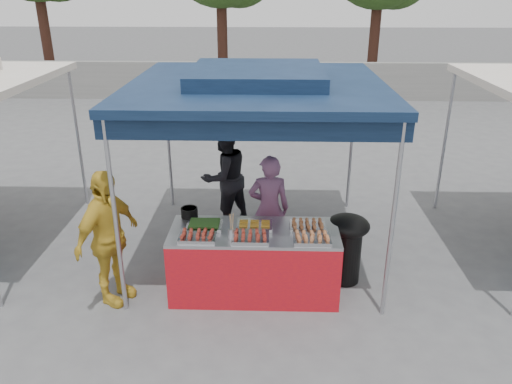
{
  "coord_description": "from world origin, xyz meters",
  "views": [
    {
      "loc": [
        0.18,
        -5.34,
        3.55
      ],
      "look_at": [
        0.0,
        0.6,
        1.05
      ],
      "focal_mm": 35.0,
      "sensor_mm": 36.0,
      "label": 1
    }
  ],
  "objects_px": {
    "vendor_woman": "(269,209)",
    "customer_person": "(108,239)",
    "helper_man": "(225,177)",
    "cooking_pot": "(189,212)",
    "wok_burner": "(347,243)",
    "vendor_table": "(254,262)"
  },
  "relations": [
    {
      "from": "vendor_woman",
      "to": "customer_person",
      "type": "distance_m",
      "value": 2.12
    },
    {
      "from": "vendor_woman",
      "to": "helper_man",
      "type": "xyz_separation_m",
      "value": [
        -0.68,
        1.0,
        0.07
      ]
    },
    {
      "from": "cooking_pot",
      "to": "helper_man",
      "type": "height_order",
      "value": "helper_man"
    },
    {
      "from": "vendor_woman",
      "to": "helper_man",
      "type": "distance_m",
      "value": 1.21
    },
    {
      "from": "wok_burner",
      "to": "customer_person",
      "type": "bearing_deg",
      "value": -158.03
    },
    {
      "from": "vendor_table",
      "to": "vendor_woman",
      "type": "relative_size",
      "value": 1.33
    },
    {
      "from": "helper_man",
      "to": "vendor_table",
      "type": "bearing_deg",
      "value": 65.41
    },
    {
      "from": "helper_man",
      "to": "customer_person",
      "type": "bearing_deg",
      "value": 19.8
    },
    {
      "from": "vendor_woman",
      "to": "helper_man",
      "type": "relative_size",
      "value": 0.92
    },
    {
      "from": "vendor_woman",
      "to": "customer_person",
      "type": "height_order",
      "value": "customer_person"
    },
    {
      "from": "wok_burner",
      "to": "vendor_woman",
      "type": "height_order",
      "value": "vendor_woman"
    },
    {
      "from": "vendor_table",
      "to": "helper_man",
      "type": "bearing_deg",
      "value": 105.7
    },
    {
      "from": "cooking_pot",
      "to": "wok_burner",
      "type": "bearing_deg",
      "value": -1.32
    },
    {
      "from": "vendor_table",
      "to": "cooking_pot",
      "type": "relative_size",
      "value": 9.62
    },
    {
      "from": "vendor_woman",
      "to": "customer_person",
      "type": "xyz_separation_m",
      "value": [
        -1.85,
        -1.03,
        0.07
      ]
    },
    {
      "from": "cooking_pot",
      "to": "customer_person",
      "type": "xyz_separation_m",
      "value": [
        -0.86,
        -0.56,
        -0.08
      ]
    },
    {
      "from": "cooking_pot",
      "to": "vendor_woman",
      "type": "xyz_separation_m",
      "value": [
        0.99,
        0.47,
        -0.16
      ]
    },
    {
      "from": "customer_person",
      "to": "cooking_pot",
      "type": "bearing_deg",
      "value": -31.61
    },
    {
      "from": "vendor_table",
      "to": "wok_burner",
      "type": "bearing_deg",
      "value": 14.88
    },
    {
      "from": "vendor_table",
      "to": "cooking_pot",
      "type": "xyz_separation_m",
      "value": [
        -0.82,
        0.35,
        0.49
      ]
    },
    {
      "from": "wok_burner",
      "to": "vendor_woman",
      "type": "bearing_deg",
      "value": 163.76
    },
    {
      "from": "wok_burner",
      "to": "vendor_woman",
      "type": "distance_m",
      "value": 1.13
    }
  ]
}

